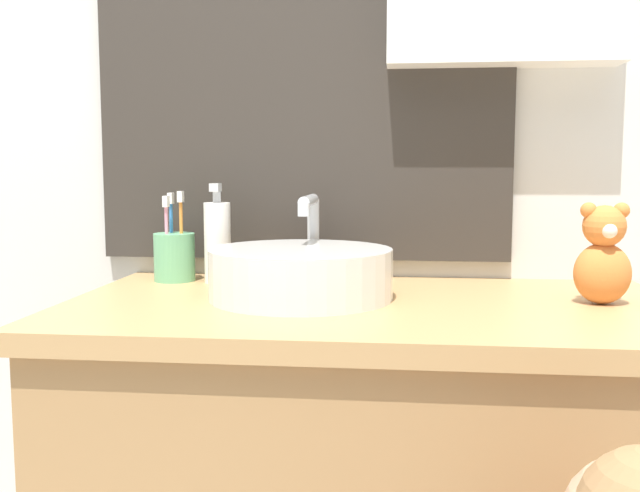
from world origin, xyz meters
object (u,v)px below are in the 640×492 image
sink_basin (302,271)px  teddy_bear (603,256)px  soap_dispenser (217,241)px  toothbrush_holder (174,255)px

sink_basin → teddy_bear: 0.51m
soap_dispenser → teddy_bear: size_ratio=1.16×
toothbrush_holder → soap_dispenser: (0.09, -0.01, 0.03)m
toothbrush_holder → teddy_bear: 0.80m
teddy_bear → sink_basin: bearing=-179.9°
sink_basin → toothbrush_holder: toothbrush_holder is taller
soap_dispenser → toothbrush_holder: bearing=172.5°
sink_basin → toothbrush_holder: bearing=150.0°
sink_basin → teddy_bear: (0.51, 0.00, 0.03)m
teddy_bear → soap_dispenser: bearing=167.9°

